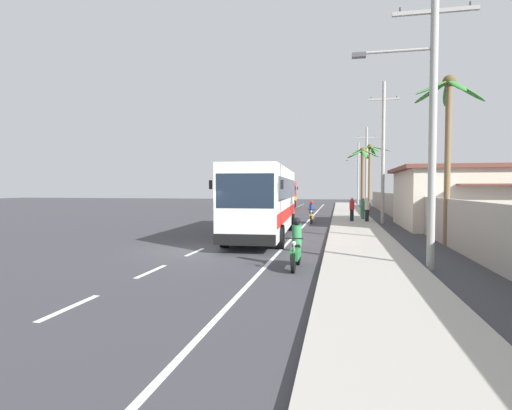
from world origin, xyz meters
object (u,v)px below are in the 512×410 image
Objects in this scene: pedestrian_far_walk at (367,209)px; utility_pole_far at (366,167)px; pedestrian_midwalk at (363,208)px; palm_third at (448,124)px; motorcycle_beside_bus at (311,214)px; palm_nearest at (370,162)px; motorcycle_trailing at (296,248)px; pedestrian_near_kerb at (352,209)px; coach_bus_far_lane at (279,194)px; palm_second at (363,169)px; utility_pole_distant at (358,172)px; utility_pole_nearest at (430,114)px; utility_pole_mid at (383,150)px; coach_bus_foreground at (265,199)px.

pedestrian_far_walk is 0.19× the size of utility_pole_far.
palm_third reaches higher than pedestrian_midwalk.
pedestrian_midwalk reaches higher than motorcycle_beside_bus.
utility_pole_far is 1.33× the size of palm_nearest.
motorcycle_beside_bus is at bearing 97.14° from pedestrian_far_walk.
utility_pole_far is at bearing -133.34° from pedestrian_midwalk.
pedestrian_near_kerb is at bearing 82.66° from motorcycle_trailing.
pedestrian_midwalk is (9.14, -15.79, -0.92)m from coach_bus_far_lane.
utility_pole_distant is at bearing 88.24° from palm_second.
utility_pole_distant is (0.09, 51.16, 0.21)m from utility_pole_nearest.
utility_pole_mid is 1.05× the size of utility_pole_distant.
coach_bus_far_lane reaches higher than pedestrian_far_walk.
utility_pole_nearest is at bearing -73.95° from motorcycle_beside_bus.
palm_nearest is (0.00, 12.85, -0.02)m from utility_pole_mid.
coach_bus_foreground is at bearing -101.92° from motorcycle_beside_bus.
pedestrian_far_walk reaches higher than motorcycle_beside_bus.
utility_pole_mid reaches higher than pedestrian_far_walk.
utility_pole_far is at bearing 93.38° from palm_third.
utility_pole_distant is at bearing -79.19° from pedestrian_near_kerb.
palm_third is at bearing -81.88° from utility_pole_mid.
coach_bus_foreground is 9.46m from palm_third.
coach_bus_far_lane is 1.24× the size of utility_pole_nearest.
utility_pole_mid is at bearing 4.77° from motorcycle_beside_bus.
utility_pole_mid is (4.48, 17.65, 4.70)m from motorcycle_trailing.
motorcycle_trailing is 0.20× the size of utility_pole_distant.
utility_pole_nearest is 34.11m from utility_pole_far.
utility_pole_distant reaches higher than coach_bus_foreground.
motorcycle_trailing is (0.66, -17.22, -0.01)m from motorcycle_beside_bus.
motorcycle_trailing is at bearing -98.35° from palm_nearest.
palm_second is (5.90, 15.12, 2.24)m from coach_bus_foreground.
pedestrian_near_kerb is (8.21, -18.05, -0.87)m from coach_bus_far_lane.
pedestrian_far_walk reaches higher than motorcycle_trailing.
coach_bus_foreground is 1.69× the size of palm_nearest.
utility_pole_nearest reaches higher than coach_bus_far_lane.
motorcycle_beside_bus is at bearing -175.23° from utility_pole_mid.
palm_nearest is 0.94× the size of palm_third.
coach_bus_far_lane is 18.26m from pedestrian_midwalk.
coach_bus_foreground reaches higher than motorcycle_beside_bus.
utility_pole_distant is 1.36× the size of palm_nearest.
motorcycle_trailing is at bearing -87.82° from motorcycle_beside_bus.
pedestrian_far_walk is (0.17, -2.33, 0.05)m from pedestrian_midwalk.
palm_third reaches higher than coach_bus_far_lane.
utility_pole_nearest is 0.94× the size of utility_pole_distant.
pedestrian_near_kerb is at bearing 172.39° from utility_pole_mid.
pedestrian_midwalk is 20.01m from utility_pole_nearest.
utility_pole_mid is at bearing 98.12° from palm_third.
motorcycle_trailing is 18.19m from pedestrian_far_walk.
pedestrian_near_kerb is at bearing 108.15° from palm_third.
motorcycle_beside_bus is (5.24, -18.77, -1.26)m from coach_bus_far_lane.
coach_bus_foreground is 8.72m from motorcycle_trailing.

